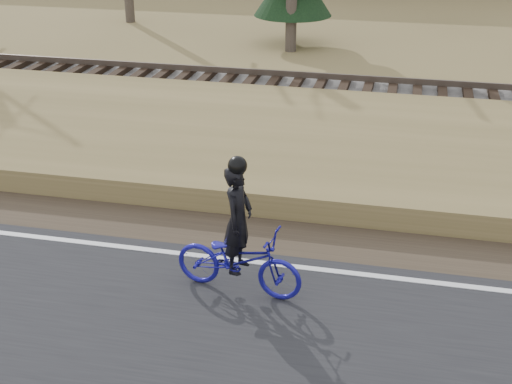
# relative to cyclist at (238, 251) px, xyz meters

# --- Properties ---
(ground) EXTENTS (120.00, 120.00, 0.00)m
(ground) POSITION_rel_cyclist_xyz_m (1.07, 0.60, -0.70)
(ground) COLOR olive
(ground) RESTS_ON ground
(edge_line) EXTENTS (120.00, 0.12, 0.01)m
(edge_line) POSITION_rel_cyclist_xyz_m (1.07, 0.80, -0.63)
(edge_line) COLOR silver
(edge_line) RESTS_ON road
(shoulder) EXTENTS (120.00, 1.60, 0.04)m
(shoulder) POSITION_rel_cyclist_xyz_m (1.07, 1.80, -0.68)
(shoulder) COLOR #473A2B
(shoulder) RESTS_ON ground
(embankment) EXTENTS (120.00, 5.00, 0.44)m
(embankment) POSITION_rel_cyclist_xyz_m (1.07, 4.80, -0.48)
(embankment) COLOR olive
(embankment) RESTS_ON ground
(ballast) EXTENTS (120.00, 3.00, 0.45)m
(ballast) POSITION_rel_cyclist_xyz_m (1.07, 8.60, -0.47)
(ballast) COLOR slate
(ballast) RESTS_ON ground
(railroad) EXTENTS (120.00, 2.40, 0.29)m
(railroad) POSITION_rel_cyclist_xyz_m (1.07, 8.60, -0.17)
(railroad) COLOR black
(railroad) RESTS_ON ballast
(cyclist) EXTENTS (1.93, 0.90, 2.05)m
(cyclist) POSITION_rel_cyclist_xyz_m (0.00, 0.00, 0.00)
(cyclist) COLOR navy
(cyclist) RESTS_ON road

